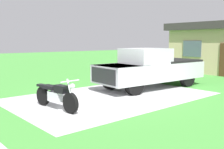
{
  "coord_description": "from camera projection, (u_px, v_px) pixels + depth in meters",
  "views": [
    {
      "loc": [
        7.93,
        -6.91,
        2.26
      ],
      "look_at": [
        -0.04,
        0.0,
        0.9
      ],
      "focal_mm": 42.33,
      "sensor_mm": 36.0,
      "label": 1
    }
  ],
  "objects": [
    {
      "name": "motorcycle",
      "position": [
        56.0,
        95.0,
        8.69
      ],
      "size": [
        2.21,
        0.7,
        1.09
      ],
      "color": "black",
      "rests_on": "ground"
    },
    {
      "name": "pickup_truck",
      "position": [
        152.0,
        68.0,
        12.64
      ],
      "size": [
        2.39,
        5.75,
        1.9
      ],
      "color": "black",
      "rests_on": "ground"
    },
    {
      "name": "ground_plane",
      "position": [
        113.0,
        97.0,
        10.72
      ],
      "size": [
        80.0,
        80.0,
        0.0
      ],
      "primitive_type": "plane",
      "color": "#418C37"
    },
    {
      "name": "driveway_pad",
      "position": [
        113.0,
        96.0,
        10.72
      ],
      "size": [
        5.14,
        8.0,
        0.01
      ],
      "primitive_type": "cube",
      "color": "#B0B0B0",
      "rests_on": "ground"
    }
  ]
}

